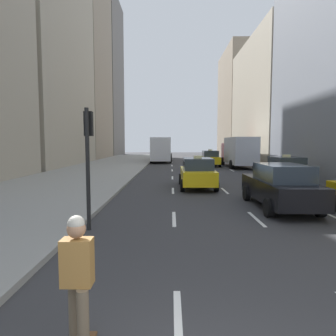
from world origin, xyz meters
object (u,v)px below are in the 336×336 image
at_px(taxi_second, 210,158).
at_px(taxi_third, 197,173).
at_px(city_bus, 162,149).
at_px(skateboarder, 78,280).
at_px(traffic_light_pole, 88,149).
at_px(sedan_black_near, 280,186).
at_px(taxi_lead, 285,170).
at_px(box_truck, 238,151).

xyz_separation_m(taxi_second, taxi_third, (-2.80, -16.04, 0.00)).
bearing_deg(city_bus, skateboarder, -89.70).
distance_m(skateboarder, traffic_light_pole, 5.75).
bearing_deg(skateboarder, taxi_third, 79.18).
distance_m(sedan_black_near, skateboarder, 9.95).
distance_m(taxi_lead, taxi_second, 14.72).
bearing_deg(taxi_second, sedan_black_near, -90.00).
distance_m(box_truck, traffic_light_pole, 24.78).
relative_size(taxi_lead, skateboarder, 2.52).
bearing_deg(taxi_third, traffic_light_pole, -115.59).
xyz_separation_m(taxi_lead, traffic_light_pole, (-9.55, -9.83, 1.53)).
xyz_separation_m(taxi_lead, skateboarder, (-8.21, -15.24, 0.08)).
xyz_separation_m(taxi_second, city_bus, (-5.61, 8.66, 0.91)).
height_order(taxi_third, skateboarder, taxi_third).
bearing_deg(sedan_black_near, traffic_light_pole, -156.47).
height_order(taxi_lead, taxi_third, same).
distance_m(taxi_third, sedan_black_near, 6.00).
bearing_deg(taxi_third, box_truck, 69.03).
xyz_separation_m(taxi_lead, taxi_second, (-2.80, 14.46, 0.00)).
bearing_deg(taxi_second, taxi_lead, -79.04).
distance_m(taxi_lead, skateboarder, 17.31).
height_order(city_bus, skateboarder, city_bus).
bearing_deg(taxi_second, traffic_light_pole, -105.53).
relative_size(taxi_lead, traffic_light_pole, 1.22).
xyz_separation_m(taxi_third, skateboarder, (-2.61, -13.65, 0.08)).
relative_size(city_bus, skateboarder, 6.65).
bearing_deg(box_truck, sedan_black_near, -98.00).
bearing_deg(taxi_third, taxi_second, 80.10).
bearing_deg(box_truck, skateboarder, -106.20).
bearing_deg(traffic_light_pole, taxi_third, 64.41).
xyz_separation_m(city_bus, box_truck, (8.41, -10.09, -0.08)).
bearing_deg(sedan_black_near, box_truck, 82.00).
distance_m(sedan_black_near, city_bus, 30.54).
xyz_separation_m(city_bus, traffic_light_pole, (-1.14, -32.95, 0.62)).
distance_m(taxi_second, box_truck, 3.25).
relative_size(sedan_black_near, box_truck, 0.58).
relative_size(skateboarder, traffic_light_pole, 0.48).
bearing_deg(box_truck, city_bus, 129.83).
bearing_deg(skateboarder, city_bus, 90.30).
distance_m(taxi_second, sedan_black_near, 21.35).
height_order(sedan_black_near, city_bus, city_bus).
bearing_deg(city_bus, traffic_light_pole, -91.98).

